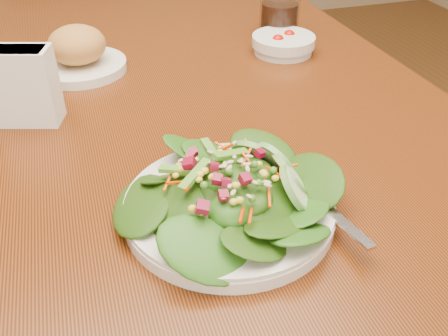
% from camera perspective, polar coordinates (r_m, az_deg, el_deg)
% --- Properties ---
extents(dining_table, '(0.90, 1.40, 0.75)m').
position_cam_1_polar(dining_table, '(0.89, -5.45, 2.06)').
color(dining_table, '#662D10').
rests_on(dining_table, ground_plane).
extents(chair_far, '(0.40, 0.40, 0.85)m').
position_cam_1_polar(chair_far, '(1.97, -16.33, 13.42)').
color(chair_far, '#3B2311').
rests_on(chair_far, ground_plane).
extents(salad_plate, '(0.25, 0.25, 0.07)m').
position_cam_1_polar(salad_plate, '(0.58, 1.44, -3.11)').
color(salad_plate, silver).
rests_on(salad_plate, dining_table).
extents(bread_plate, '(0.17, 0.17, 0.09)m').
position_cam_1_polar(bread_plate, '(0.97, -16.32, 12.48)').
color(bread_plate, silver).
rests_on(bread_plate, dining_table).
extents(tomato_bowl, '(0.12, 0.12, 0.04)m').
position_cam_1_polar(tomato_bowl, '(1.02, 6.79, 13.91)').
color(tomato_bowl, silver).
rests_on(tomato_bowl, dining_table).
extents(drinking_glass, '(0.08, 0.08, 0.15)m').
position_cam_1_polar(drinking_glass, '(1.09, 6.41, 17.70)').
color(drinking_glass, silver).
rests_on(drinking_glass, dining_table).
extents(napkin_holder, '(0.10, 0.07, 0.12)m').
position_cam_1_polar(napkin_holder, '(0.80, -21.84, 8.88)').
color(napkin_holder, white).
rests_on(napkin_holder, dining_table).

